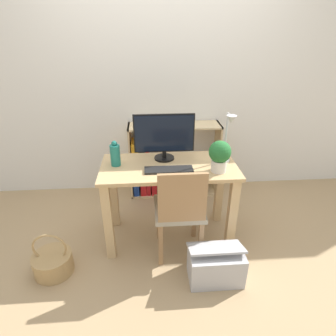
# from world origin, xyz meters

# --- Properties ---
(ground_plane) EXTENTS (10.00, 10.00, 0.00)m
(ground_plane) POSITION_xyz_m (0.00, 0.00, 0.00)
(ground_plane) COLOR tan
(wall_back) EXTENTS (8.00, 0.05, 2.60)m
(wall_back) POSITION_xyz_m (0.00, 0.98, 1.30)
(wall_back) COLOR silver
(wall_back) RESTS_ON ground_plane
(desk) EXTENTS (1.12, 0.55, 0.74)m
(desk) POSITION_xyz_m (0.00, 0.00, 0.56)
(desk) COLOR tan
(desk) RESTS_ON ground_plane
(monitor) EXTENTS (0.51, 0.17, 0.40)m
(monitor) POSITION_xyz_m (-0.03, 0.14, 0.95)
(monitor) COLOR black
(monitor) RESTS_ON desk
(keyboard) EXTENTS (0.39, 0.12, 0.02)m
(keyboard) POSITION_xyz_m (-0.01, -0.09, 0.75)
(keyboard) COLOR black
(keyboard) RESTS_ON desk
(vase) EXTENTS (0.08, 0.08, 0.22)m
(vase) POSITION_xyz_m (-0.44, 0.04, 0.83)
(vase) COLOR #1E7266
(vase) RESTS_ON desk
(desk_lamp) EXTENTS (0.10, 0.19, 0.43)m
(desk_lamp) POSITION_xyz_m (0.47, -0.01, 1.00)
(desk_lamp) COLOR #B7B7BC
(desk_lamp) RESTS_ON desk
(potted_plant) EXTENTS (0.17, 0.17, 0.25)m
(potted_plant) POSITION_xyz_m (0.38, -0.13, 0.88)
(potted_plant) COLOR silver
(potted_plant) RESTS_ON desk
(chair) EXTENTS (0.40, 0.40, 0.85)m
(chair) POSITION_xyz_m (0.07, -0.25, 0.47)
(chair) COLOR #9E937F
(chair) RESTS_ON ground_plane
(bookshelf) EXTENTS (1.00, 0.28, 0.83)m
(bookshelf) POSITION_xyz_m (-0.06, 0.80, 0.34)
(bookshelf) COLOR #D8BC8C
(bookshelf) RESTS_ON ground_plane
(basket) EXTENTS (0.31, 0.31, 0.37)m
(basket) POSITION_xyz_m (-0.95, -0.36, 0.09)
(basket) COLOR tan
(basket) RESTS_ON ground_plane
(storage_box) EXTENTS (0.42, 0.29, 0.32)m
(storage_box) POSITION_xyz_m (0.32, -0.53, 0.14)
(storage_box) COLOR #B2B2B7
(storage_box) RESTS_ON ground_plane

